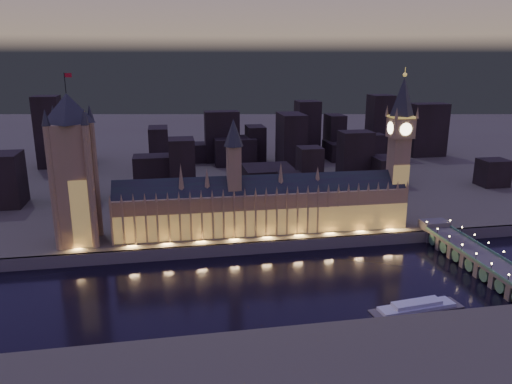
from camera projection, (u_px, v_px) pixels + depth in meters
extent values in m
plane|color=black|center=(264.00, 281.00, 287.84)|extent=(2000.00, 2000.00, 0.00)
cube|color=brown|center=(200.00, 134.00, 779.55)|extent=(2000.00, 960.00, 8.00)
cube|color=#565755|center=(252.00, 248.00, 325.62)|extent=(2000.00, 2.50, 8.00)
cube|color=olive|center=(263.00, 211.00, 342.60)|extent=(200.31, 23.43, 28.00)
cube|color=tan|center=(266.00, 223.00, 334.23)|extent=(200.00, 0.50, 18.00)
cube|color=black|center=(263.00, 187.00, 338.01)|extent=(200.25, 19.69, 16.26)
cube|color=olive|center=(234.00, 170.00, 331.09)|extent=(9.00, 9.00, 32.00)
cone|color=#2A2C30|center=(233.00, 133.00, 324.35)|extent=(13.00, 13.00, 18.00)
cube|color=olive|center=(112.00, 225.00, 315.47)|extent=(1.20, 1.20, 28.00)
cone|color=olive|center=(110.00, 199.00, 311.46)|extent=(2.00, 2.00, 6.00)
cube|color=olive|center=(123.00, 224.00, 316.69)|extent=(1.20, 1.20, 28.00)
cone|color=olive|center=(121.00, 198.00, 312.68)|extent=(2.00, 2.00, 6.00)
cube|color=olive|center=(135.00, 224.00, 317.91)|extent=(1.20, 1.20, 28.00)
cone|color=olive|center=(133.00, 198.00, 313.90)|extent=(2.00, 2.00, 6.00)
cube|color=olive|center=(146.00, 223.00, 319.13)|extent=(1.20, 1.20, 28.00)
cone|color=olive|center=(145.00, 197.00, 315.12)|extent=(2.00, 2.00, 6.00)
cube|color=olive|center=(157.00, 222.00, 320.35)|extent=(1.20, 1.20, 28.00)
cone|color=olive|center=(156.00, 197.00, 316.34)|extent=(2.00, 2.00, 6.00)
cube|color=olive|center=(169.00, 222.00, 321.57)|extent=(1.20, 1.20, 28.00)
cone|color=olive|center=(167.00, 196.00, 317.56)|extent=(2.00, 2.00, 6.00)
cube|color=olive|center=(180.00, 221.00, 322.79)|extent=(1.20, 1.20, 28.00)
cone|color=olive|center=(179.00, 196.00, 318.78)|extent=(2.00, 2.00, 6.00)
cube|color=olive|center=(191.00, 220.00, 324.01)|extent=(1.20, 1.20, 28.00)
cone|color=olive|center=(190.00, 195.00, 320.00)|extent=(2.00, 2.00, 6.00)
cube|color=olive|center=(202.00, 220.00, 325.23)|extent=(1.20, 1.20, 28.00)
cone|color=olive|center=(201.00, 194.00, 321.22)|extent=(2.00, 2.00, 6.00)
cube|color=olive|center=(213.00, 219.00, 326.45)|extent=(1.20, 1.20, 28.00)
cone|color=olive|center=(212.00, 194.00, 322.44)|extent=(2.00, 2.00, 6.00)
cube|color=olive|center=(224.00, 218.00, 327.67)|extent=(1.20, 1.20, 28.00)
cone|color=olive|center=(223.00, 193.00, 323.66)|extent=(2.00, 2.00, 6.00)
cube|color=olive|center=(234.00, 218.00, 328.89)|extent=(1.20, 1.20, 28.00)
cone|color=olive|center=(234.00, 193.00, 324.88)|extent=(2.00, 2.00, 6.00)
cube|color=olive|center=(245.00, 217.00, 330.11)|extent=(1.20, 1.20, 28.00)
cone|color=olive|center=(245.00, 192.00, 326.10)|extent=(2.00, 2.00, 6.00)
cube|color=olive|center=(256.00, 217.00, 331.33)|extent=(1.20, 1.20, 28.00)
cone|color=olive|center=(256.00, 192.00, 327.32)|extent=(2.00, 2.00, 6.00)
cube|color=olive|center=(266.00, 216.00, 332.55)|extent=(1.20, 1.20, 28.00)
cone|color=olive|center=(266.00, 191.00, 328.54)|extent=(2.00, 2.00, 6.00)
cube|color=olive|center=(277.00, 215.00, 333.77)|extent=(1.20, 1.20, 28.00)
cone|color=olive|center=(277.00, 191.00, 329.76)|extent=(2.00, 2.00, 6.00)
cube|color=olive|center=(287.00, 215.00, 334.99)|extent=(1.20, 1.20, 28.00)
cone|color=olive|center=(287.00, 190.00, 330.98)|extent=(2.00, 2.00, 6.00)
cube|color=olive|center=(297.00, 214.00, 336.21)|extent=(1.20, 1.20, 28.00)
cone|color=olive|center=(298.00, 190.00, 332.20)|extent=(2.00, 2.00, 6.00)
cube|color=olive|center=(308.00, 214.00, 337.43)|extent=(1.20, 1.20, 28.00)
cone|color=olive|center=(308.00, 189.00, 333.42)|extent=(2.00, 2.00, 6.00)
cube|color=olive|center=(318.00, 213.00, 338.65)|extent=(1.20, 1.20, 28.00)
cone|color=olive|center=(318.00, 189.00, 334.64)|extent=(2.00, 2.00, 6.00)
cube|color=olive|center=(328.00, 213.00, 339.87)|extent=(1.20, 1.20, 28.00)
cone|color=olive|center=(329.00, 188.00, 335.86)|extent=(2.00, 2.00, 6.00)
cube|color=olive|center=(338.00, 212.00, 341.09)|extent=(1.20, 1.20, 28.00)
cone|color=olive|center=(339.00, 188.00, 337.08)|extent=(2.00, 2.00, 6.00)
cube|color=olive|center=(348.00, 211.00, 342.31)|extent=(1.20, 1.20, 28.00)
cone|color=olive|center=(349.00, 187.00, 338.30)|extent=(2.00, 2.00, 6.00)
cube|color=olive|center=(358.00, 211.00, 343.53)|extent=(1.20, 1.20, 28.00)
cone|color=olive|center=(359.00, 187.00, 339.52)|extent=(2.00, 2.00, 6.00)
cube|color=olive|center=(367.00, 210.00, 344.75)|extent=(1.20, 1.20, 28.00)
cone|color=olive|center=(369.00, 186.00, 340.74)|extent=(2.00, 2.00, 6.00)
cube|color=olive|center=(377.00, 210.00, 345.97)|extent=(1.20, 1.20, 28.00)
cone|color=olive|center=(378.00, 186.00, 341.96)|extent=(2.00, 2.00, 6.00)
cube|color=olive|center=(387.00, 209.00, 347.19)|extent=(1.20, 1.20, 28.00)
cone|color=olive|center=(388.00, 185.00, 343.18)|extent=(2.00, 2.00, 6.00)
cube|color=olive|center=(396.00, 209.00, 348.41)|extent=(1.20, 1.20, 28.00)
cone|color=olive|center=(398.00, 185.00, 344.40)|extent=(2.00, 2.00, 6.00)
cube|color=olive|center=(406.00, 208.00, 349.63)|extent=(1.20, 1.20, 28.00)
cone|color=olive|center=(407.00, 184.00, 345.62)|extent=(2.00, 2.00, 6.00)
cone|color=olive|center=(181.00, 177.00, 325.92)|extent=(4.40, 4.40, 18.00)
cone|color=olive|center=(207.00, 178.00, 329.36)|extent=(4.40, 4.40, 14.00)
cone|color=olive|center=(281.00, 174.00, 337.64)|extent=(4.40, 4.40, 16.00)
cone|color=olive|center=(318.00, 175.00, 342.62)|extent=(4.40, 4.40, 12.00)
cube|color=olive|center=(75.00, 184.00, 315.18)|extent=(24.94, 24.94, 77.65)
cube|color=tan|center=(75.00, 215.00, 309.10)|extent=(22.00, 0.50, 44.00)
cone|color=#2A2C30|center=(68.00, 108.00, 302.28)|extent=(31.68, 31.68, 18.00)
cylinder|color=black|center=(65.00, 83.00, 298.24)|extent=(0.50, 0.50, 12.00)
cube|color=red|center=(68.00, 75.00, 297.40)|extent=(4.00, 0.15, 2.50)
cylinder|color=olive|center=(53.00, 190.00, 302.88)|extent=(4.40, 4.40, 77.65)
cone|color=#2A2C30|center=(45.00, 117.00, 291.06)|extent=(5.20, 5.20, 10.00)
cylinder|color=olive|center=(60.00, 181.00, 323.72)|extent=(4.40, 4.40, 77.65)
cone|color=#2A2C30|center=(53.00, 113.00, 311.91)|extent=(5.20, 5.20, 10.00)
cylinder|color=olive|center=(91.00, 188.00, 306.63)|extent=(4.40, 4.40, 77.65)
cone|color=#2A2C30|center=(84.00, 117.00, 294.81)|extent=(5.20, 5.20, 10.00)
cylinder|color=olive|center=(96.00, 179.00, 327.48)|extent=(4.40, 4.40, 77.65)
cone|color=#2A2C30|center=(90.00, 112.00, 315.66)|extent=(5.20, 5.20, 10.00)
cube|color=olive|center=(397.00, 181.00, 354.49)|extent=(12.01, 12.01, 62.28)
cube|color=tan|center=(400.00, 196.00, 351.08)|extent=(12.00, 0.50, 44.00)
cube|color=olive|center=(401.00, 128.00, 344.23)|extent=(15.00, 15.00, 13.81)
cube|color=#F2C64C|center=(402.00, 117.00, 342.20)|extent=(15.75, 15.75, 1.20)
cone|color=#2A2C30|center=(403.00, 97.00, 338.53)|extent=(18.00, 18.00, 26.00)
sphere|color=#F2C64C|center=(405.00, 75.00, 334.62)|extent=(2.80, 2.80, 2.80)
cylinder|color=#F2C64C|center=(405.00, 71.00, 333.95)|extent=(0.40, 0.40, 5.00)
cylinder|color=#FFF2BF|center=(406.00, 129.00, 336.88)|extent=(8.40, 0.50, 8.40)
cylinder|color=#FFF2BF|center=(396.00, 126.00, 351.57)|extent=(8.40, 0.50, 8.40)
cylinder|color=#FFF2BF|center=(390.00, 128.00, 342.90)|extent=(0.50, 8.40, 8.40)
cylinder|color=#FFF2BF|center=(411.00, 127.00, 345.55)|extent=(0.50, 8.40, 8.40)
cone|color=olive|center=(397.00, 113.00, 332.90)|extent=(2.60, 2.60, 8.00)
cone|color=olive|center=(387.00, 111.00, 347.11)|extent=(2.60, 2.60, 8.00)
cone|color=olive|center=(417.00, 113.00, 335.46)|extent=(2.60, 2.60, 8.00)
cone|color=olive|center=(407.00, 110.00, 349.67)|extent=(2.60, 2.60, 8.00)
cube|color=#565755|center=(482.00, 257.00, 298.09)|extent=(18.40, 100.00, 1.60)
cube|color=#426657|center=(468.00, 255.00, 296.21)|extent=(0.80, 100.00, 1.60)
cube|color=#426657|center=(495.00, 253.00, 299.22)|extent=(0.80, 100.00, 1.60)
cube|color=#565755|center=(434.00, 227.00, 350.42)|extent=(18.40, 12.00, 9.50)
cylinder|color=black|center=(508.00, 279.00, 261.88)|extent=(0.30, 0.30, 4.40)
sphere|color=#FFD88C|center=(509.00, 274.00, 261.26)|extent=(1.00, 1.00, 1.00)
cube|color=#565755|center=(504.00, 280.00, 279.18)|extent=(16.56, 4.00, 9.50)
cylinder|color=black|center=(491.00, 267.00, 275.42)|extent=(0.30, 0.30, 4.40)
sphere|color=#FFD88C|center=(492.00, 264.00, 274.80)|extent=(1.00, 1.00, 1.00)
cube|color=#565755|center=(488.00, 269.00, 292.71)|extent=(16.56, 4.00, 9.50)
cylinder|color=black|center=(476.00, 257.00, 288.96)|extent=(0.30, 0.30, 4.40)
sphere|color=#FFD88C|center=(476.00, 254.00, 288.34)|extent=(1.00, 1.00, 1.00)
cylinder|color=black|center=(503.00, 255.00, 291.97)|extent=(0.30, 0.30, 4.40)
sphere|color=#FFD88C|center=(504.00, 252.00, 291.34)|extent=(1.00, 1.00, 1.00)
cube|color=#565755|center=(473.00, 260.00, 306.25)|extent=(16.56, 4.00, 9.50)
cylinder|color=black|center=(462.00, 248.00, 302.50)|extent=(0.30, 0.30, 4.40)
sphere|color=#FFD88C|center=(462.00, 245.00, 301.88)|extent=(1.00, 1.00, 1.00)
cylinder|color=black|center=(488.00, 246.00, 305.50)|extent=(0.30, 0.30, 4.40)
sphere|color=#FFD88C|center=(489.00, 243.00, 304.88)|extent=(1.00, 1.00, 1.00)
cube|color=#565755|center=(460.00, 251.00, 319.79)|extent=(16.56, 4.00, 9.50)
cylinder|color=black|center=(449.00, 240.00, 316.04)|extent=(0.30, 0.30, 4.40)
sphere|color=#FFD88C|center=(449.00, 236.00, 315.42)|extent=(1.00, 1.00, 1.00)
cylinder|color=black|center=(474.00, 238.00, 319.04)|extent=(0.30, 0.30, 4.40)
sphere|color=#FFD88C|center=(475.00, 235.00, 318.42)|extent=(1.00, 1.00, 1.00)
cube|color=#565755|center=(448.00, 243.00, 333.33)|extent=(16.56, 4.00, 9.50)
cylinder|color=black|center=(437.00, 232.00, 329.57)|extent=(0.30, 0.30, 4.40)
sphere|color=#FFD88C|center=(438.00, 229.00, 328.95)|extent=(1.00, 1.00, 1.00)
cylinder|color=black|center=(462.00, 230.00, 332.58)|extent=(0.30, 0.30, 4.40)
sphere|color=#FFD88C|center=(462.00, 227.00, 331.96)|extent=(1.00, 1.00, 1.00)
cube|color=#565755|center=(437.00, 236.00, 346.87)|extent=(16.56, 4.00, 9.50)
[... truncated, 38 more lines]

